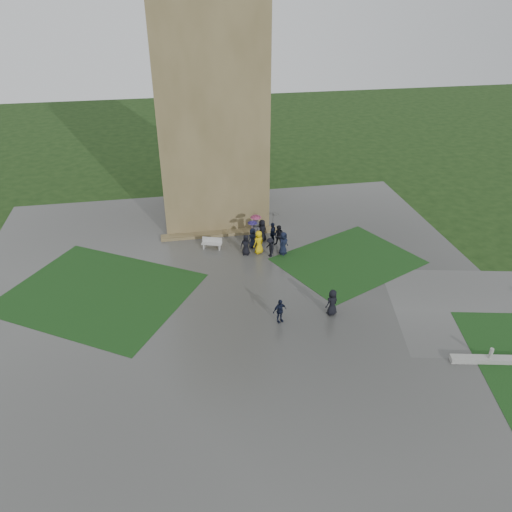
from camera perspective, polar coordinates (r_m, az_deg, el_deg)
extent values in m
plane|color=black|center=(29.94, -1.83, -6.84)|extent=(120.00, 120.00, 0.00)
cube|color=#3B3B38|center=(31.54, -2.38, -4.68)|extent=(34.00, 34.00, 0.02)
cube|color=#123312|center=(33.43, -17.50, -4.00)|extent=(14.10, 13.46, 0.01)
cube|color=#123312|center=(35.87, 10.49, -0.54)|extent=(11.12, 10.15, 0.01)
cube|color=brown|center=(39.91, -5.42, 16.89)|extent=(8.00, 8.00, 18.00)
cube|color=brown|center=(38.83, -4.18, 2.58)|extent=(9.00, 0.80, 0.22)
cylinder|color=gray|center=(29.19, 25.21, -10.24)|extent=(0.20, 0.20, 0.90)
cube|color=#AFAEAA|center=(36.73, -5.09, 1.41)|extent=(1.54, 0.89, 0.06)
cube|color=#AFAEAA|center=(36.97, -5.96, 1.17)|extent=(0.20, 0.40, 0.41)
cube|color=#AFAEAA|center=(36.72, -4.17, 1.04)|extent=(0.20, 0.40, 0.41)
cube|color=#AFAEAA|center=(36.81, -5.03, 1.88)|extent=(1.42, 0.51, 0.39)
imported|color=black|center=(36.86, 2.66, 2.30)|extent=(0.91, 0.86, 1.64)
imported|color=black|center=(37.20, 1.92, 2.64)|extent=(1.00, 1.14, 1.70)
imported|color=black|center=(37.50, 0.70, 2.93)|extent=(1.03, 0.93, 1.74)
imported|color=#404045|center=(37.16, -0.02, 2.80)|extent=(1.00, 1.12, 1.90)
imported|color=black|center=(36.68, -0.40, 2.08)|extent=(0.90, 0.84, 1.52)
imported|color=black|center=(35.71, -1.17, 1.27)|extent=(0.88, 0.73, 1.55)
imported|color=gold|center=(35.84, 0.32, 1.59)|extent=(1.04, 0.96, 1.77)
imported|color=black|center=(35.49, 1.62, 0.99)|extent=(0.72, 1.04, 1.46)
imported|color=black|center=(35.78, 3.14, 1.46)|extent=(1.02, 1.00, 1.74)
imported|color=#C45086|center=(36.70, -0.03, 4.25)|extent=(0.79, 0.79, 0.69)
imported|color=#433491|center=(36.18, -0.40, 3.63)|extent=(0.69, 0.69, 0.60)
imported|color=black|center=(36.66, 1.95, 4.31)|extent=(1.04, 1.04, 0.96)
imported|color=black|center=(29.04, 2.73, -6.27)|extent=(1.01, 0.79, 1.52)
imported|color=black|center=(29.90, 8.70, -5.26)|extent=(0.98, 0.85, 1.67)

